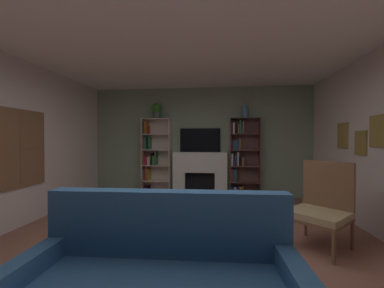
% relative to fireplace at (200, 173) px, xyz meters
% --- Properties ---
extents(ground_plane, '(7.60, 7.60, 0.00)m').
position_rel_fireplace_xyz_m(ground_plane, '(0.00, -3.04, -0.58)').
color(ground_plane, '#915E4C').
extents(wall_back_accent, '(5.51, 0.06, 2.70)m').
position_rel_fireplace_xyz_m(wall_back_accent, '(0.00, 0.15, 0.76)').
color(wall_back_accent, gray).
rests_on(wall_back_accent, ground_plane).
extents(ceiling, '(5.51, 6.45, 0.06)m').
position_rel_fireplace_xyz_m(ceiling, '(0.00, -3.04, 2.14)').
color(ceiling, white).
rests_on(ceiling, wall_back_accent).
extents(fireplace, '(1.42, 0.55, 1.09)m').
position_rel_fireplace_xyz_m(fireplace, '(0.00, 0.00, 0.00)').
color(fireplace, white).
rests_on(fireplace, ground_plane).
extents(tv, '(0.99, 0.06, 0.58)m').
position_rel_fireplace_xyz_m(tv, '(0.00, 0.09, 0.81)').
color(tv, black).
rests_on(tv, fireplace).
extents(bookshelf_left, '(0.71, 0.32, 1.92)m').
position_rel_fireplace_xyz_m(bookshelf_left, '(-1.16, 0.01, 0.36)').
color(bookshelf_left, beige).
rests_on(bookshelf_left, ground_plane).
extents(bookshelf_right, '(0.71, 0.28, 1.92)m').
position_rel_fireplace_xyz_m(bookshelf_right, '(0.99, 0.02, 0.37)').
color(bookshelf_right, brown).
rests_on(bookshelf_right, ground_plane).
extents(potted_plant, '(0.24, 0.24, 0.39)m').
position_rel_fireplace_xyz_m(potted_plant, '(-1.08, -0.03, 1.55)').
color(potted_plant, '#48594F').
rests_on(potted_plant, bookshelf_left).
extents(vase_with_flowers, '(0.15, 0.15, 0.47)m').
position_rel_fireplace_xyz_m(vase_with_flowers, '(1.08, -0.03, 1.49)').
color(vase_with_flowers, teal).
rests_on(vase_with_flowers, bookshelf_right).
extents(armchair, '(0.89, 0.89, 1.11)m').
position_rel_fireplace_xyz_m(armchair, '(1.80, -2.61, -0.06)').
color(armchair, brown).
rests_on(armchair, ground_plane).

